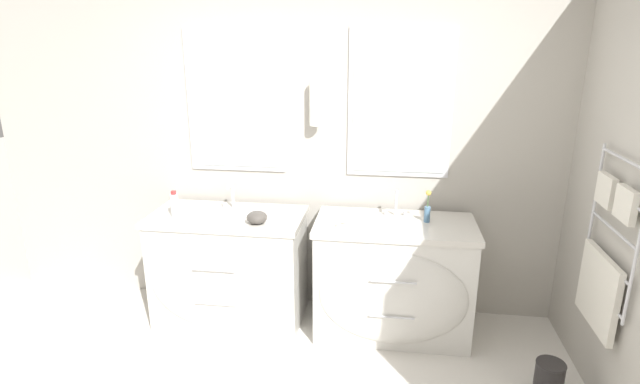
% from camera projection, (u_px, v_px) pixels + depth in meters
% --- Properties ---
extents(wall_back, '(5.27, 0.16, 2.60)m').
position_uv_depth(wall_back, '(318.00, 147.00, 3.81)').
color(wall_back, '#B2ADA3').
rests_on(wall_back, ground_plane).
extents(wall_right, '(0.13, 3.45, 2.60)m').
position_uv_depth(wall_right, '(634.00, 196.00, 2.70)').
color(wall_right, '#B2ADA3').
rests_on(wall_right, ground_plane).
extents(vanity_left, '(1.13, 0.65, 0.86)m').
position_uv_depth(vanity_left, '(228.00, 268.00, 3.77)').
color(vanity_left, silver).
rests_on(vanity_left, ground_plane).
extents(vanity_right, '(1.13, 0.65, 0.86)m').
position_uv_depth(vanity_right, '(393.00, 279.00, 3.61)').
color(vanity_right, silver).
rests_on(vanity_right, ground_plane).
extents(faucet_left, '(0.17, 0.12, 0.19)m').
position_uv_depth(faucet_left, '(232.00, 196.00, 3.79)').
color(faucet_left, silver).
rests_on(faucet_left, vanity_left).
extents(faucet_right, '(0.17, 0.12, 0.19)m').
position_uv_depth(faucet_right, '(396.00, 204.00, 3.63)').
color(faucet_right, silver).
rests_on(faucet_right, vanity_right).
extents(toiletry_bottle, '(0.06, 0.06, 0.19)m').
position_uv_depth(toiletry_bottle, '(175.00, 205.00, 3.61)').
color(toiletry_bottle, silver).
rests_on(toiletry_bottle, vanity_left).
extents(amenity_bowl, '(0.15, 0.15, 0.09)m').
position_uv_depth(amenity_bowl, '(257.00, 217.00, 3.49)').
color(amenity_bowl, '#4C4742').
rests_on(amenity_bowl, vanity_left).
extents(flower_vase, '(0.04, 0.04, 0.24)m').
position_uv_depth(flower_vase, '(427.00, 210.00, 3.50)').
color(flower_vase, teal).
rests_on(flower_vase, vanity_right).
extents(soap_dish, '(0.09, 0.06, 0.04)m').
position_uv_depth(soap_dish, '(343.00, 224.00, 3.44)').
color(soap_dish, white).
rests_on(soap_dish, vanity_right).
extents(waste_bin, '(0.18, 0.18, 0.23)m').
position_uv_depth(waste_bin, '(549.00, 378.00, 3.04)').
color(waste_bin, '#282626').
rests_on(waste_bin, ground_plane).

